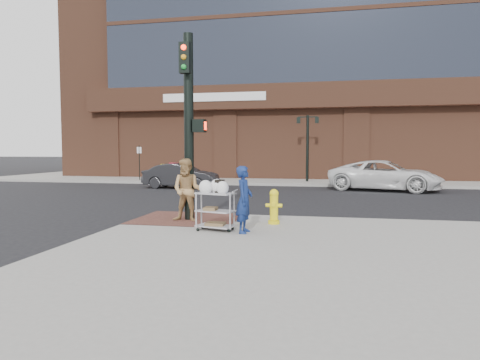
% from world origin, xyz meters
% --- Properties ---
extents(ground, '(220.00, 220.00, 0.00)m').
position_xyz_m(ground, '(0.00, 0.00, 0.00)').
color(ground, black).
rests_on(ground, ground).
extents(sidewalk_far, '(65.00, 36.00, 0.15)m').
position_xyz_m(sidewalk_far, '(12.50, 32.00, 0.07)').
color(sidewalk_far, gray).
rests_on(sidewalk_far, ground).
extents(brick_curb_ramp, '(2.80, 2.40, 0.01)m').
position_xyz_m(brick_curb_ramp, '(-0.60, 0.90, 0.16)').
color(brick_curb_ramp, '#542D27').
rests_on(brick_curb_ramp, sidewalk_near).
extents(bank_building, '(42.00, 26.00, 28.00)m').
position_xyz_m(bank_building, '(5.00, 31.00, 14.15)').
color(bank_building, brown).
rests_on(bank_building, sidewalk_far).
extents(lamp_post, '(1.32, 0.22, 4.00)m').
position_xyz_m(lamp_post, '(2.00, 16.00, 2.62)').
color(lamp_post, black).
rests_on(lamp_post, sidewalk_far).
extents(parking_sign, '(0.05, 0.05, 2.20)m').
position_xyz_m(parking_sign, '(-8.50, 15.00, 1.25)').
color(parking_sign, black).
rests_on(parking_sign, sidewalk_far).
extents(traffic_signal_pole, '(0.61, 0.51, 5.00)m').
position_xyz_m(traffic_signal_pole, '(-0.48, 0.77, 2.83)').
color(traffic_signal_pole, black).
rests_on(traffic_signal_pole, sidewalk_near).
extents(woman_blue, '(0.40, 0.58, 1.54)m').
position_xyz_m(woman_blue, '(1.32, -0.74, 0.92)').
color(woman_blue, navy).
rests_on(woman_blue, sidewalk_near).
extents(pedestrian_tan, '(0.82, 0.64, 1.68)m').
position_xyz_m(pedestrian_tan, '(-0.47, 0.52, 0.99)').
color(pedestrian_tan, tan).
rests_on(pedestrian_tan, sidewalk_near).
extents(sedan_dark, '(4.13, 1.66, 1.33)m').
position_xyz_m(sedan_dark, '(-4.51, 11.54, 0.67)').
color(sedan_dark, black).
rests_on(sedan_dark, ground).
extents(minivan_white, '(5.99, 3.90, 1.53)m').
position_xyz_m(minivan_white, '(6.08, 12.36, 0.77)').
color(minivan_white, white).
rests_on(minivan_white, ground).
extents(utility_cart, '(0.97, 0.70, 1.21)m').
position_xyz_m(utility_cart, '(0.60, -0.59, 0.70)').
color(utility_cart, '#A8A7AC').
rests_on(utility_cart, sidewalk_near).
extents(fire_hydrant, '(0.42, 0.30, 0.90)m').
position_xyz_m(fire_hydrant, '(1.85, 0.59, 0.61)').
color(fire_hydrant, yellow).
rests_on(fire_hydrant, sidewalk_near).
extents(newsbox_red, '(0.48, 0.44, 1.11)m').
position_xyz_m(newsbox_red, '(-6.32, 15.33, 0.70)').
color(newsbox_red, red).
rests_on(newsbox_red, sidewalk_far).
extents(newsbox_yellow, '(0.52, 0.49, 1.03)m').
position_xyz_m(newsbox_yellow, '(-6.81, 15.14, 0.66)').
color(newsbox_yellow, yellow).
rests_on(newsbox_yellow, sidewalk_far).
extents(newsbox_blue, '(0.46, 0.44, 0.91)m').
position_xyz_m(newsbox_blue, '(-6.72, 15.27, 0.60)').
color(newsbox_blue, '#1A2EAE').
rests_on(newsbox_blue, sidewalk_far).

